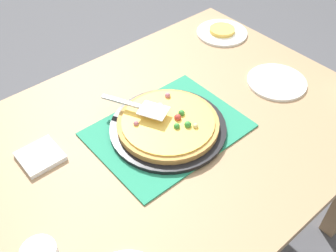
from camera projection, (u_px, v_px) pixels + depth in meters
ground_plane at (168, 244)px, 1.79m from camera, size 8.00×8.00×0.00m
dining_table at (168, 153)px, 1.34m from camera, size 1.40×1.00×0.75m
placemat at (168, 130)px, 1.26m from camera, size 0.48×0.36×0.01m
pizza_pan at (168, 128)px, 1.25m from camera, size 0.38×0.38×0.01m
pizza at (168, 123)px, 1.24m from camera, size 0.33×0.33×0.05m
plate_far_right at (222, 33)px, 1.69m from camera, size 0.22×0.22×0.01m
plate_side at (277, 82)px, 1.44m from camera, size 0.22×0.22×0.01m
served_slice_right at (222, 30)px, 1.68m from camera, size 0.11×0.11×0.02m
pizza_server at (140, 107)px, 1.24m from camera, size 0.14×0.22×0.01m
napkin_stack at (40, 156)px, 1.17m from camera, size 0.12×0.12×0.02m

